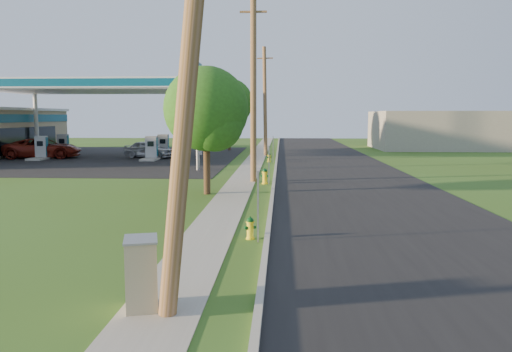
{
  "coord_description": "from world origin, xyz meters",
  "views": [
    {
      "loc": [
        0.89,
        -9.31,
        3.48
      ],
      "look_at": [
        0.0,
        8.0,
        1.4
      ],
      "focal_mm": 35.0,
      "sensor_mm": 36.0,
      "label": 1
    }
  ],
  "objects": [
    {
      "name": "price_pylon",
      "position": [
        -4.5,
        22.5,
        5.43
      ],
      "size": [
        0.34,
        2.04,
        6.85
      ],
      "color": "gray",
      "rests_on": "ground"
    },
    {
      "name": "tree_lot",
      "position": [
        -4.36,
        41.31,
        4.69
      ],
      "size": [
        4.81,
        4.81,
        7.29
      ],
      "color": "#341F13",
      "rests_on": "ground"
    },
    {
      "name": "forecourt",
      "position": [
        -16.0,
        32.0,
        0.01
      ],
      "size": [
        26.0,
        28.0,
        0.02
      ],
      "primitive_type": "cube",
      "color": "black",
      "rests_on": "ground"
    },
    {
      "name": "sign_post_mid",
      "position": [
        0.25,
        16.0,
        1.0
      ],
      "size": [
        0.05,
        0.04,
        2.0
      ],
      "primitive_type": "cube",
      "color": "gray",
      "rests_on": "ground"
    },
    {
      "name": "fuel_pump_se",
      "position": [
        -9.5,
        34.0,
        0.72
      ],
      "size": [
        1.2,
        3.2,
        1.9
      ],
      "color": "#9E9B90",
      "rests_on": "ground"
    },
    {
      "name": "sign_post_near",
      "position": [
        0.25,
        4.2,
        1.0
      ],
      "size": [
        0.05,
        0.04,
        2.0
      ],
      "primitive_type": "cube",
      "color": "gray",
      "rests_on": "ground"
    },
    {
      "name": "utility_pole_near",
      "position": [
        -0.6,
        -1.0,
        4.8
      ],
      "size": [
        1.4,
        0.32,
        9.48
      ],
      "color": "brown",
      "rests_on": "ground"
    },
    {
      "name": "road",
      "position": [
        4.5,
        10.0,
        0.01
      ],
      "size": [
        8.0,
        120.0,
        0.02
      ],
      "primitive_type": "cube",
      "color": "black",
      "rests_on": "ground"
    },
    {
      "name": "sign_post_far",
      "position": [
        0.25,
        28.2,
        1.0
      ],
      "size": [
        0.05,
        0.04,
        2.0
      ],
      "primitive_type": "cube",
      "color": "gray",
      "rests_on": "ground"
    },
    {
      "name": "fuel_pump_sw",
      "position": [
        -18.5,
        34.0,
        0.72
      ],
      "size": [
        1.2,
        3.2,
        1.9
      ],
      "color": "#9E9B90",
      "rests_on": "ground"
    },
    {
      "name": "utility_pole_mid",
      "position": [
        -0.6,
        17.0,
        4.95
      ],
      "size": [
        1.4,
        0.32,
        9.8
      ],
      "color": "brown",
      "rests_on": "ground"
    },
    {
      "name": "gas_canopy",
      "position": [
        -14.0,
        32.0,
        5.9
      ],
      "size": [
        18.18,
        9.18,
        6.4
      ],
      "color": "silver",
      "rests_on": "ground"
    },
    {
      "name": "hydrant_mid",
      "position": [
        0.03,
        16.22,
        0.41
      ],
      "size": [
        0.43,
        0.38,
        0.83
      ],
      "color": "yellow",
      "rests_on": "ground"
    },
    {
      "name": "hydrant_near",
      "position": [
        0.01,
        4.55,
        0.32
      ],
      "size": [
        0.34,
        0.31,
        0.66
      ],
      "color": "yellow",
      "rests_on": "ground"
    },
    {
      "name": "car_red",
      "position": [
        -18.92,
        31.09,
        0.84
      ],
      "size": [
        6.41,
        3.72,
        1.68
      ],
      "primitive_type": "imported",
      "rotation": [
        0.0,
        0.0,
        1.73
      ],
      "color": "maroon",
      "rests_on": "ground"
    },
    {
      "name": "distant_building",
      "position": [
        18.0,
        45.0,
        2.0
      ],
      "size": [
        14.0,
        10.0,
        4.0
      ],
      "primitive_type": "cube",
      "color": "gray",
      "rests_on": "ground"
    },
    {
      "name": "car_silver",
      "position": [
        -10.18,
        31.75,
        0.73
      ],
      "size": [
        4.61,
        3.12,
        1.46
      ],
      "primitive_type": "imported",
      "rotation": [
        0.0,
        0.0,
        1.21
      ],
      "color": "#BABDC2",
      "rests_on": "ground"
    },
    {
      "name": "curb",
      "position": [
        0.5,
        10.0,
        0.07
      ],
      "size": [
        0.15,
        120.0,
        0.15
      ],
      "primitive_type": "cube",
      "color": "#9E9B90",
      "rests_on": "ground"
    },
    {
      "name": "fuel_pump_nw",
      "position": [
        -18.5,
        30.0,
        0.72
      ],
      "size": [
        1.2,
        3.2,
        1.9
      ],
      "color": "#9E9B90",
      "rests_on": "ground"
    },
    {
      "name": "hydrant_far",
      "position": [
        -0.06,
        28.61,
        0.35
      ],
      "size": [
        0.37,
        0.33,
        0.71
      ],
      "color": "yellow",
      "rests_on": "ground"
    },
    {
      "name": "utility_pole_far",
      "position": [
        -0.6,
        35.0,
        4.8
      ],
      "size": [
        1.4,
        0.32,
        9.5
      ],
      "color": "brown",
      "rests_on": "ground"
    },
    {
      "name": "tree_verge",
      "position": [
        -2.35,
        12.65,
        3.66
      ],
      "size": [
        3.75,
        3.75,
        5.68
      ],
      "color": "#341F13",
      "rests_on": "ground"
    },
    {
      "name": "fuel_pump_ne",
      "position": [
        -9.5,
        30.0,
        0.72
      ],
      "size": [
        1.2,
        3.2,
        1.9
      ],
      "color": "#9E9B90",
      "rests_on": "ground"
    },
    {
      "name": "sidewalk",
      "position": [
        -1.25,
        10.0,
        0.01
      ],
      "size": [
        1.5,
        120.0,
        0.03
      ],
      "primitive_type": "cube",
      "color": "gray",
      "rests_on": "ground"
    },
    {
      "name": "utility_cabinet",
      "position": [
        -1.62,
        -0.73,
        0.66
      ],
      "size": [
        0.77,
        0.9,
        1.32
      ],
      "color": "tan",
      "rests_on": "ground"
    },
    {
      "name": "ground_plane",
      "position": [
        0.0,
        0.0,
        0.0
      ],
      "size": [
        140.0,
        140.0,
        0.0
      ],
      "primitive_type": "plane",
      "color": "#365315",
      "rests_on": "ground"
    }
  ]
}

